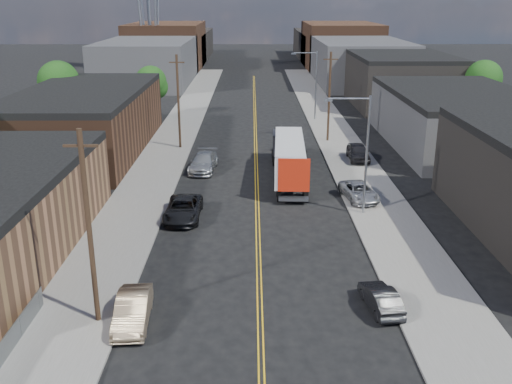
{
  "coord_description": "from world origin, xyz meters",
  "views": [
    {
      "loc": [
        -0.39,
        -15.24,
        15.6
      ],
      "look_at": [
        -0.12,
        23.0,
        2.5
      ],
      "focal_mm": 40.0,
      "sensor_mm": 36.0,
      "label": 1
    }
  ],
  "objects_px": {
    "semi_truck": "(288,155)",
    "car_left_d": "(204,162)",
    "car_left_c": "(183,209)",
    "car_ahead_truck": "(292,148)",
    "car_right_lot_c": "(358,152)",
    "car_right_lot_a": "(359,191)",
    "car_right_oncoming": "(381,298)",
    "car_left_b": "(133,310)"
  },
  "relations": [
    {
      "from": "semi_truck",
      "to": "car_ahead_truck",
      "type": "relative_size",
      "value": 2.67
    },
    {
      "from": "car_left_b",
      "to": "car_right_oncoming",
      "type": "distance_m",
      "value": 12.81
    },
    {
      "from": "car_left_c",
      "to": "car_left_d",
      "type": "bearing_deg",
      "value": 88.14
    },
    {
      "from": "car_left_c",
      "to": "car_left_d",
      "type": "relative_size",
      "value": 0.98
    },
    {
      "from": "semi_truck",
      "to": "car_right_lot_c",
      "type": "relative_size",
      "value": 3.06
    },
    {
      "from": "car_left_d",
      "to": "car_right_lot_c",
      "type": "bearing_deg",
      "value": 16.14
    },
    {
      "from": "car_left_d",
      "to": "car_right_lot_a",
      "type": "relative_size",
      "value": 1.17
    },
    {
      "from": "semi_truck",
      "to": "car_ahead_truck",
      "type": "distance_m",
      "value": 7.91
    },
    {
      "from": "semi_truck",
      "to": "car_left_b",
      "type": "height_order",
      "value": "semi_truck"
    },
    {
      "from": "car_ahead_truck",
      "to": "car_left_b",
      "type": "bearing_deg",
      "value": -112.47
    },
    {
      "from": "car_left_d",
      "to": "car_left_b",
      "type": "bearing_deg",
      "value": -88.08
    },
    {
      "from": "car_left_d",
      "to": "car_ahead_truck",
      "type": "relative_size",
      "value": 1.02
    },
    {
      "from": "semi_truck",
      "to": "car_left_c",
      "type": "bearing_deg",
      "value": -127.18
    },
    {
      "from": "car_left_c",
      "to": "car_ahead_truck",
      "type": "distance_m",
      "value": 19.99
    },
    {
      "from": "car_left_c",
      "to": "car_right_oncoming",
      "type": "bearing_deg",
      "value": -47.4
    },
    {
      "from": "car_right_lot_a",
      "to": "car_ahead_truck",
      "type": "xyz_separation_m",
      "value": [
        -4.5,
        14.0,
        -0.06
      ]
    },
    {
      "from": "semi_truck",
      "to": "car_right_lot_a",
      "type": "relative_size",
      "value": 3.05
    },
    {
      "from": "car_left_b",
      "to": "car_right_lot_c",
      "type": "relative_size",
      "value": 0.95
    },
    {
      "from": "car_right_oncoming",
      "to": "car_right_lot_c",
      "type": "relative_size",
      "value": 0.8
    },
    {
      "from": "car_left_d",
      "to": "semi_truck",
      "type": "bearing_deg",
      "value": -12.21
    },
    {
      "from": "car_right_lot_a",
      "to": "car_ahead_truck",
      "type": "height_order",
      "value": "car_ahead_truck"
    },
    {
      "from": "car_right_oncoming",
      "to": "car_left_d",
      "type": "bearing_deg",
      "value": -73.86
    },
    {
      "from": "car_left_b",
      "to": "car_left_c",
      "type": "xyz_separation_m",
      "value": [
        0.9,
        14.38,
        0.01
      ]
    },
    {
      "from": "car_right_lot_c",
      "to": "car_right_lot_a",
      "type": "bearing_deg",
      "value": -98.98
    },
    {
      "from": "car_left_d",
      "to": "car_right_lot_a",
      "type": "xyz_separation_m",
      "value": [
        13.2,
        -8.68,
        0.0
      ]
    },
    {
      "from": "car_right_lot_c",
      "to": "car_right_oncoming",
      "type": "bearing_deg",
      "value": -97.02
    },
    {
      "from": "car_left_b",
      "to": "car_left_d",
      "type": "distance_m",
      "value": 26.85
    },
    {
      "from": "car_left_b",
      "to": "car_left_c",
      "type": "relative_size",
      "value": 0.83
    },
    {
      "from": "car_left_d",
      "to": "car_right_lot_c",
      "type": "distance_m",
      "value": 15.48
    },
    {
      "from": "car_right_lot_c",
      "to": "car_ahead_truck",
      "type": "distance_m",
      "value": 6.88
    },
    {
      "from": "car_left_d",
      "to": "car_ahead_truck",
      "type": "distance_m",
      "value": 10.2
    },
    {
      "from": "car_left_b",
      "to": "car_right_lot_a",
      "type": "relative_size",
      "value": 0.95
    },
    {
      "from": "car_left_b",
      "to": "car_right_lot_a",
      "type": "xyz_separation_m",
      "value": [
        14.6,
        18.13,
        0.07
      ]
    },
    {
      "from": "car_ahead_truck",
      "to": "car_right_lot_a",
      "type": "bearing_deg",
      "value": -77.21
    },
    {
      "from": "car_left_c",
      "to": "car_left_b",
      "type": "bearing_deg",
      "value": -93.11
    },
    {
      "from": "semi_truck",
      "to": "car_left_d",
      "type": "relative_size",
      "value": 2.61
    },
    {
      "from": "car_ahead_truck",
      "to": "car_left_d",
      "type": "bearing_deg",
      "value": -153.59
    },
    {
      "from": "car_left_b",
      "to": "car_left_d",
      "type": "height_order",
      "value": "car_left_d"
    },
    {
      "from": "car_left_b",
      "to": "car_right_oncoming",
      "type": "xyz_separation_m",
      "value": [
        12.75,
        1.29,
        -0.12
      ]
    },
    {
      "from": "car_left_b",
      "to": "semi_truck",
      "type": "bearing_deg",
      "value": 65.52
    },
    {
      "from": "car_left_c",
      "to": "car_ahead_truck",
      "type": "relative_size",
      "value": 1.0
    },
    {
      "from": "car_left_b",
      "to": "car_right_lot_a",
      "type": "height_order",
      "value": "car_left_b"
    }
  ]
}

